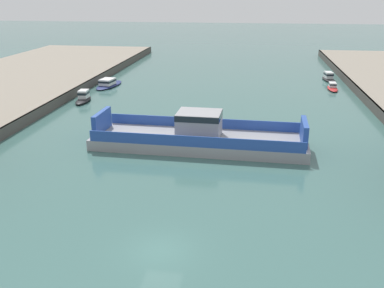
{
  "coord_description": "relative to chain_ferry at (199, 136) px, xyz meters",
  "views": [
    {
      "loc": [
        5.23,
        -22.96,
        15.48
      ],
      "look_at": [
        0.0,
        14.56,
        2.0
      ],
      "focal_mm": 40.65,
      "sensor_mm": 36.0,
      "label": 1
    }
  ],
  "objects": [
    {
      "name": "ground_plane",
      "position": [
        -0.06,
        -19.41,
        -1.12
      ],
      "size": [
        400.0,
        400.0,
        0.0
      ],
      "primitive_type": "plane",
      "color": "#3D6660"
    },
    {
      "name": "chain_ferry",
      "position": [
        0.0,
        0.0,
        0.0
      ],
      "size": [
        22.28,
        7.25,
        3.76
      ],
      "color": "#939399",
      "rests_on": "ground"
    },
    {
      "name": "moored_boat_near_left",
      "position": [
        -18.9,
        27.62,
        -0.6
      ],
      "size": [
        3.76,
        8.3,
        1.38
      ],
      "color": "navy",
      "rests_on": "ground"
    },
    {
      "name": "moored_boat_near_right",
      "position": [
        -19.17,
        16.98,
        -0.5
      ],
      "size": [
        2.2,
        5.46,
        1.66
      ],
      "color": "black",
      "rests_on": "ground"
    },
    {
      "name": "moored_boat_mid_left",
      "position": [
        18.31,
        30.31,
        -0.7
      ],
      "size": [
        1.58,
        4.97,
        1.15
      ],
      "color": "red",
      "rests_on": "ground"
    },
    {
      "name": "moored_boat_far_left",
      "position": [
        18.89,
        38.25,
        -0.56
      ],
      "size": [
        2.47,
        6.27,
        1.49
      ],
      "color": "black",
      "rests_on": "ground"
    }
  ]
}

